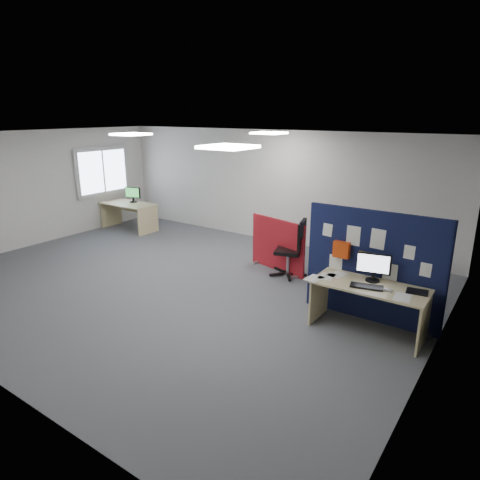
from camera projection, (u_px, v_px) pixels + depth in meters
The scene contains 18 objects.
floor at pixel (175, 283), 8.06m from camera, with size 9.00×9.00×0.00m, color #505358.
ceiling at pixel (168, 136), 7.28m from camera, with size 9.00×7.00×0.02m, color white.
wall_back at pixel (272, 187), 10.42m from camera, with size 9.00×0.02×2.70m, color silver.
wall_left at pixel (33, 189), 10.12m from camera, with size 0.02×7.00×2.70m, color silver.
wall_right at pixel (443, 261), 5.21m from camera, with size 0.02×7.00×2.70m, color silver.
window at pixel (103, 171), 11.61m from camera, with size 0.06×1.70×1.30m.
ceiling_lights at pixel (208, 137), 7.63m from camera, with size 4.10×4.10×0.04m.
navy_divider at pixel (372, 267), 6.42m from camera, with size 2.09×0.30×1.73m.
main_desk at pixel (370, 296), 6.16m from camera, with size 1.60×0.71×0.73m.
monitor_main at pixel (374, 266), 6.16m from camera, with size 0.48×0.20×0.42m.
keyboard at pixel (367, 287), 6.00m from camera, with size 0.45×0.18×0.03m, color black.
mouse at pixel (388, 290), 5.87m from camera, with size 0.10×0.06×0.03m, color #A8A7AC.
paper_tray at pixel (417, 292), 5.84m from camera, with size 0.28×0.22×0.01m, color black.
red_divider at pixel (278, 245), 8.60m from camera, with size 1.38×0.40×1.06m.
second_desk at pixel (130, 210), 11.63m from camera, with size 1.54×0.77×0.73m.
monitor_second at pixel (133, 194), 11.63m from camera, with size 0.44×0.21×0.41m.
office_chair at pixel (294, 245), 8.24m from camera, with size 0.75×0.72×1.12m.
desk_papers at pixel (344, 281), 6.22m from camera, with size 1.50×0.68×0.00m.
Camera 1 is at (5.27, -5.45, 3.09)m, focal length 32.00 mm.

